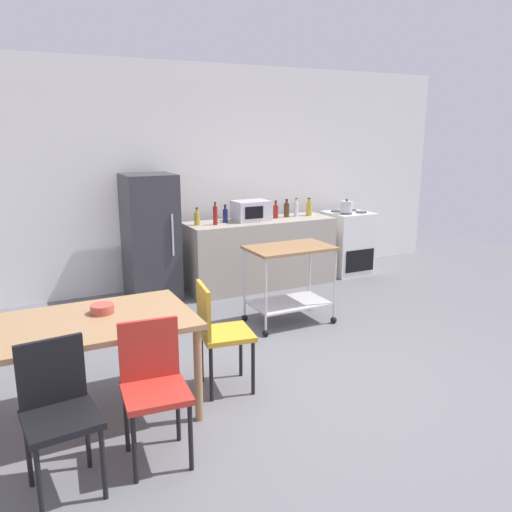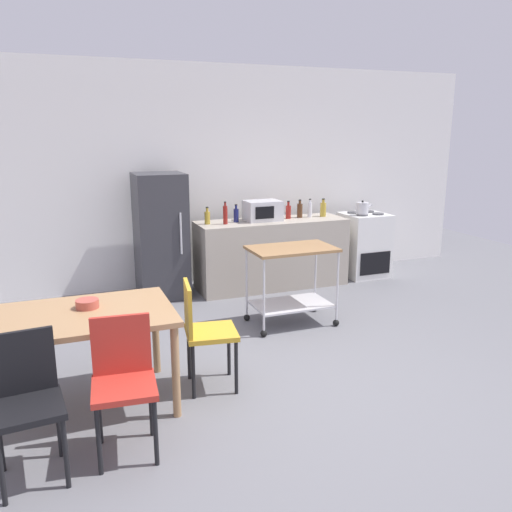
{
  "view_description": "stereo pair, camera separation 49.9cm",
  "coord_description": "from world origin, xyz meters",
  "px_view_note": "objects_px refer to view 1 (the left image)",
  "views": [
    {
      "loc": [
        -2.2,
        -3.42,
        2.06
      ],
      "look_at": [
        0.13,
        1.2,
        0.8
      ],
      "focal_mm": 36.54,
      "sensor_mm": 36.0,
      "label": 1
    },
    {
      "loc": [
        -1.74,
        -3.63,
        2.06
      ],
      "look_at": [
        0.13,
        1.2,
        0.8
      ],
      "focal_mm": 36.54,
      "sensor_mm": 36.0,
      "label": 2
    }
  ],
  "objects_px": {
    "bottle_sparkling_water": "(197,218)",
    "bottle_vinegar": "(287,210)",
    "microwave": "(251,211)",
    "bottle_wine": "(296,209)",
    "fruit_bowl": "(102,309)",
    "chair_mustard": "(218,329)",
    "chair_red": "(153,381)",
    "dining_table": "(86,331)",
    "bottle_sesame_oil": "(215,215)",
    "refrigerator": "(151,238)",
    "kettle": "(347,207)",
    "chair_black": "(58,407)",
    "kitchen_cart": "(290,272)",
    "bottle_hot_sauce": "(276,211)",
    "bottle_soy_sauce": "(225,215)",
    "bottle_olive_oil": "(309,208)",
    "stove_oven": "(348,243)"
  },
  "relations": [
    {
      "from": "bottle_sparkling_water",
      "to": "bottle_vinegar",
      "type": "height_order",
      "value": "bottle_vinegar"
    },
    {
      "from": "bottle_sparkling_water",
      "to": "microwave",
      "type": "distance_m",
      "value": 0.75
    },
    {
      "from": "bottle_wine",
      "to": "fruit_bowl",
      "type": "distance_m",
      "value": 3.87
    },
    {
      "from": "chair_mustard",
      "to": "chair_red",
      "type": "relative_size",
      "value": 1.0
    },
    {
      "from": "dining_table",
      "to": "bottle_sesame_oil",
      "type": "distance_m",
      "value": 3.08
    },
    {
      "from": "refrigerator",
      "to": "bottle_vinegar",
      "type": "bearing_deg",
      "value": -1.01
    },
    {
      "from": "refrigerator",
      "to": "kettle",
      "type": "distance_m",
      "value": 2.8
    },
    {
      "from": "chair_black",
      "to": "kettle",
      "type": "relative_size",
      "value": 3.71
    },
    {
      "from": "microwave",
      "to": "fruit_bowl",
      "type": "height_order",
      "value": "microwave"
    },
    {
      "from": "dining_table",
      "to": "kitchen_cart",
      "type": "relative_size",
      "value": 1.65
    },
    {
      "from": "chair_mustard",
      "to": "bottle_hot_sauce",
      "type": "relative_size",
      "value": 3.77
    },
    {
      "from": "kitchen_cart",
      "to": "fruit_bowl",
      "type": "height_order",
      "value": "kitchen_cart"
    },
    {
      "from": "chair_mustard",
      "to": "kettle",
      "type": "distance_m",
      "value": 3.8
    },
    {
      "from": "bottle_sesame_oil",
      "to": "bottle_vinegar",
      "type": "relative_size",
      "value": 1.17
    },
    {
      "from": "bottle_soy_sauce",
      "to": "bottle_hot_sauce",
      "type": "xyz_separation_m",
      "value": [
        0.74,
        0.01,
        0.0
      ]
    },
    {
      "from": "dining_table",
      "to": "chair_red",
      "type": "bearing_deg",
      "value": -66.1
    },
    {
      "from": "bottle_wine",
      "to": "kettle",
      "type": "distance_m",
      "value": 0.76
    },
    {
      "from": "refrigerator",
      "to": "bottle_olive_oil",
      "type": "distance_m",
      "value": 2.24
    },
    {
      "from": "bottle_sesame_oil",
      "to": "bottle_olive_oil",
      "type": "xyz_separation_m",
      "value": [
        1.44,
        0.09,
        -0.02
      ]
    },
    {
      "from": "kitchen_cart",
      "to": "bottle_hot_sauce",
      "type": "height_order",
      "value": "bottle_hot_sauce"
    },
    {
      "from": "microwave",
      "to": "bottle_hot_sauce",
      "type": "bearing_deg",
      "value": 2.61
    },
    {
      "from": "dining_table",
      "to": "microwave",
      "type": "xyz_separation_m",
      "value": [
        2.5,
        2.43,
        0.36
      ]
    },
    {
      "from": "dining_table",
      "to": "bottle_hot_sauce",
      "type": "relative_size",
      "value": 6.36
    },
    {
      "from": "bottle_sparkling_water",
      "to": "kettle",
      "type": "height_order",
      "value": "bottle_sparkling_water"
    },
    {
      "from": "chair_mustard",
      "to": "bottle_olive_oil",
      "type": "distance_m",
      "value": 3.47
    },
    {
      "from": "refrigerator",
      "to": "bottle_soy_sauce",
      "type": "height_order",
      "value": "refrigerator"
    },
    {
      "from": "kitchen_cart",
      "to": "bottle_sparkling_water",
      "type": "bearing_deg",
      "value": 110.46
    },
    {
      "from": "chair_red",
      "to": "kettle",
      "type": "bearing_deg",
      "value": 44.5
    },
    {
      "from": "kitchen_cart",
      "to": "bottle_soy_sauce",
      "type": "xyz_separation_m",
      "value": [
        -0.14,
        1.41,
        0.42
      ]
    },
    {
      "from": "chair_black",
      "to": "bottle_wine",
      "type": "bearing_deg",
      "value": 36.86
    },
    {
      "from": "bottle_sesame_oil",
      "to": "bottle_hot_sauce",
      "type": "distance_m",
      "value": 0.92
    },
    {
      "from": "dining_table",
      "to": "bottle_sesame_oil",
      "type": "bearing_deg",
      "value": 50.09
    },
    {
      "from": "refrigerator",
      "to": "bottle_sparkling_water",
      "type": "distance_m",
      "value": 0.62
    },
    {
      "from": "stove_oven",
      "to": "bottle_olive_oil",
      "type": "height_order",
      "value": "bottle_olive_oil"
    },
    {
      "from": "chair_red",
      "to": "microwave",
      "type": "relative_size",
      "value": 1.93
    },
    {
      "from": "chair_black",
      "to": "kitchen_cart",
      "type": "relative_size",
      "value": 0.98
    },
    {
      "from": "chair_black",
      "to": "stove_oven",
      "type": "bearing_deg",
      "value": 30.31
    },
    {
      "from": "dining_table",
      "to": "kitchen_cart",
      "type": "bearing_deg",
      "value": 24.37
    },
    {
      "from": "bottle_sparkling_water",
      "to": "bottle_vinegar",
      "type": "relative_size",
      "value": 0.9
    },
    {
      "from": "bottle_sparkling_water",
      "to": "bottle_sesame_oil",
      "type": "distance_m",
      "value": 0.23
    },
    {
      "from": "bottle_hot_sauce",
      "to": "bottle_vinegar",
      "type": "xyz_separation_m",
      "value": [
        0.18,
        0.02,
        0.01
      ]
    },
    {
      "from": "kitchen_cart",
      "to": "bottle_olive_oil",
      "type": "height_order",
      "value": "bottle_olive_oil"
    },
    {
      "from": "chair_mustard",
      "to": "bottle_sesame_oil",
      "type": "bearing_deg",
      "value": -13.62
    },
    {
      "from": "dining_table",
      "to": "bottle_sesame_oil",
      "type": "xyz_separation_m",
      "value": [
        1.96,
        2.35,
        0.35
      ]
    },
    {
      "from": "microwave",
      "to": "bottle_vinegar",
      "type": "relative_size",
      "value": 1.89
    },
    {
      "from": "chair_red",
      "to": "bottle_hot_sauce",
      "type": "bearing_deg",
      "value": 55.58
    },
    {
      "from": "dining_table",
      "to": "bottle_sparkling_water",
      "type": "xyz_separation_m",
      "value": [
        1.75,
        2.43,
        0.32
      ]
    },
    {
      "from": "bottle_sparkling_water",
      "to": "bottle_hot_sauce",
      "type": "distance_m",
      "value": 1.13
    },
    {
      "from": "chair_red",
      "to": "stove_oven",
      "type": "xyz_separation_m",
      "value": [
        3.78,
        3.08,
        -0.07
      ]
    },
    {
      "from": "bottle_soy_sauce",
      "to": "stove_oven",
      "type": "bearing_deg",
      "value": -0.57
    }
  ]
}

